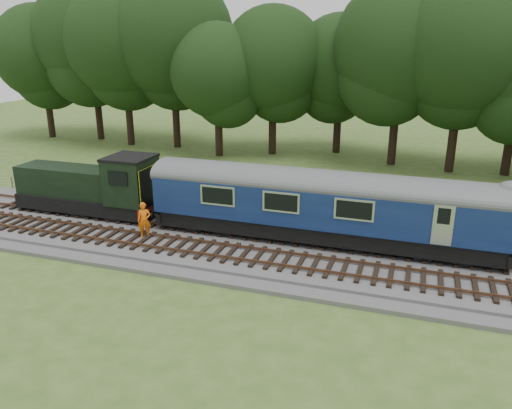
% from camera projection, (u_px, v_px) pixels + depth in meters
% --- Properties ---
extents(ground, '(120.00, 120.00, 0.00)m').
position_uv_depth(ground, '(255.00, 250.00, 26.00)').
color(ground, '#426123').
rests_on(ground, ground).
extents(ballast, '(70.00, 7.00, 0.35)m').
position_uv_depth(ballast, '(255.00, 247.00, 25.95)').
color(ballast, '#4C4C4F').
rests_on(ballast, ground).
extents(track_north, '(67.20, 2.40, 0.21)m').
position_uv_depth(track_north, '(263.00, 233.00, 27.13)').
color(track_north, black).
rests_on(track_north, ballast).
extents(track_south, '(67.20, 2.40, 0.21)m').
position_uv_depth(track_south, '(244.00, 254.00, 24.43)').
color(track_south, black).
rests_on(track_south, ballast).
extents(fence, '(64.00, 0.12, 1.00)m').
position_uv_depth(fence, '(279.00, 221.00, 30.05)').
color(fence, '#6B6054').
rests_on(fence, ground).
extents(tree_line, '(70.00, 8.00, 18.00)m').
position_uv_depth(tree_line, '(331.00, 158.00, 45.77)').
color(tree_line, black).
rests_on(tree_line, ground).
extents(dmu_railcar, '(18.05, 2.86, 3.88)m').
position_uv_depth(dmu_railcar, '(322.00, 200.00, 25.47)').
color(dmu_railcar, black).
rests_on(dmu_railcar, ground).
extents(shunter_loco, '(8.91, 2.60, 3.38)m').
position_uv_depth(shunter_loco, '(93.00, 187.00, 29.87)').
color(shunter_loco, black).
rests_on(shunter_loco, ground).
extents(worker, '(0.85, 0.75, 1.95)m').
position_uv_depth(worker, '(144.00, 220.00, 26.36)').
color(worker, orange).
rests_on(worker, ballast).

